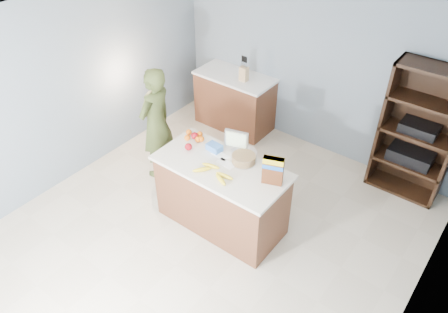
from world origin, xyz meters
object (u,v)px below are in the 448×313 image
Objects in this scene: shelving_unit at (418,134)px; tv at (236,140)px; person at (156,124)px; cereal_box at (273,169)px; counter_peninsula at (221,197)px.

shelving_unit is 6.38× the size of tv.
person is 1.96m from cereal_box.
cereal_box is (-0.94, -1.95, 0.23)m from shelving_unit.
tv is (-1.58, -1.72, 0.19)m from shelving_unit.
counter_peninsula is at bearing 71.95° from person.
counter_peninsula is 0.92m from cereal_box.
cereal_box reaches higher than counter_peninsula.
person is 5.66× the size of tv.
counter_peninsula is 1.40m from person.
shelving_unit is at bearing 52.89° from counter_peninsula.
counter_peninsula is 0.72m from tv.
shelving_unit is 2.18m from cereal_box.
cereal_box is (1.92, -0.19, 0.29)m from person.
counter_peninsula is 2.61m from shelving_unit.
person is at bearing -148.32° from shelving_unit.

